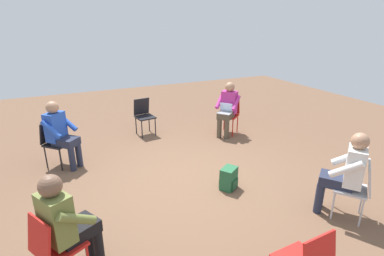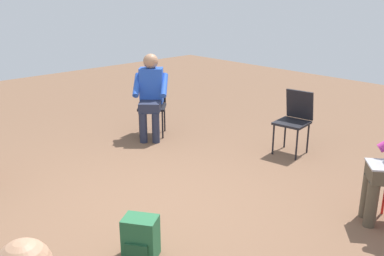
{
  "view_description": "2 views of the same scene",
  "coord_description": "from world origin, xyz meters",
  "px_view_note": "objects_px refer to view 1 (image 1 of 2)",
  "views": [
    {
      "loc": [
        -4.15,
        1.8,
        2.58
      ],
      "look_at": [
        0.22,
        -0.24,
        0.83
      ],
      "focal_mm": 28.0,
      "sensor_mm": 36.0,
      "label": 1
    },
    {
      "loc": [
        -2.36,
        -3.06,
        2.13
      ],
      "look_at": [
        0.34,
        -0.2,
        0.85
      ],
      "focal_mm": 40.0,
      "sensor_mm": 36.0,
      "label": 2
    }
  ],
  "objects_px": {
    "chair_east": "(144,114)",
    "chair_northeast": "(55,140)",
    "person_with_laptop": "(228,106)",
    "chair_southwest": "(357,186)",
    "person_in_olive": "(66,220)",
    "chair_southeast": "(230,113)",
    "person_in_white": "(346,170)",
    "person_in_blue": "(60,131)",
    "backpack_near_laptop_user": "(229,179)",
    "chair_northwest": "(53,245)"
  },
  "relations": [
    {
      "from": "chair_southeast",
      "to": "chair_southwest",
      "type": "height_order",
      "value": "same"
    },
    {
      "from": "chair_southeast",
      "to": "person_in_olive",
      "type": "distance_m",
      "value": 4.83
    },
    {
      "from": "chair_northeast",
      "to": "chair_southwest",
      "type": "relative_size",
      "value": 1.0
    },
    {
      "from": "chair_east",
      "to": "person_in_blue",
      "type": "bearing_deg",
      "value": 20.68
    },
    {
      "from": "chair_southwest",
      "to": "person_in_blue",
      "type": "bearing_deg",
      "value": 99.56
    },
    {
      "from": "person_in_blue",
      "to": "backpack_near_laptop_user",
      "type": "bearing_deg",
      "value": 95.03
    },
    {
      "from": "chair_southeast",
      "to": "chair_northwest",
      "type": "bearing_deg",
      "value": 89.6
    },
    {
      "from": "chair_southwest",
      "to": "person_in_blue",
      "type": "distance_m",
      "value": 4.83
    },
    {
      "from": "chair_northeast",
      "to": "person_with_laptop",
      "type": "bearing_deg",
      "value": 135.01
    },
    {
      "from": "person_in_olive",
      "to": "person_in_white",
      "type": "relative_size",
      "value": 1.0
    },
    {
      "from": "backpack_near_laptop_user",
      "to": "chair_southwest",
      "type": "bearing_deg",
      "value": -140.61
    },
    {
      "from": "chair_east",
      "to": "person_in_white",
      "type": "distance_m",
      "value": 4.49
    },
    {
      "from": "chair_east",
      "to": "person_in_white",
      "type": "relative_size",
      "value": 0.69
    },
    {
      "from": "chair_northwest",
      "to": "chair_northeast",
      "type": "relative_size",
      "value": 1.0
    },
    {
      "from": "person_with_laptop",
      "to": "person_in_white",
      "type": "relative_size",
      "value": 1.0
    },
    {
      "from": "person_in_olive",
      "to": "person_with_laptop",
      "type": "bearing_deg",
      "value": 100.5
    },
    {
      "from": "chair_southeast",
      "to": "person_in_blue",
      "type": "xyz_separation_m",
      "value": [
        -0.23,
        3.72,
        0.2
      ]
    },
    {
      "from": "person_in_white",
      "to": "chair_southeast",
      "type": "bearing_deg",
      "value": 47.83
    },
    {
      "from": "person_in_blue",
      "to": "backpack_near_laptop_user",
      "type": "distance_m",
      "value": 3.11
    },
    {
      "from": "chair_southwest",
      "to": "person_in_blue",
      "type": "xyz_separation_m",
      "value": [
        3.34,
        3.48,
        0.2
      ]
    },
    {
      "from": "chair_east",
      "to": "chair_northwest",
      "type": "xyz_separation_m",
      "value": [
        -3.83,
        2.05,
        0.0
      ]
    },
    {
      "from": "chair_northwest",
      "to": "person_in_olive",
      "type": "bearing_deg",
      "value": 90.0
    },
    {
      "from": "person_in_white",
      "to": "chair_northwest",
      "type": "bearing_deg",
      "value": 137.47
    },
    {
      "from": "chair_southeast",
      "to": "person_in_olive",
      "type": "relative_size",
      "value": 0.69
    },
    {
      "from": "person_in_blue",
      "to": "person_with_laptop",
      "type": "bearing_deg",
      "value": 136.9
    },
    {
      "from": "person_in_white",
      "to": "chair_east",
      "type": "bearing_deg",
      "value": 73.64
    },
    {
      "from": "person_in_white",
      "to": "backpack_near_laptop_user",
      "type": "height_order",
      "value": "person_in_white"
    },
    {
      "from": "chair_southeast",
      "to": "chair_northeast",
      "type": "height_order",
      "value": "same"
    },
    {
      "from": "chair_southeast",
      "to": "person_in_blue",
      "type": "distance_m",
      "value": 3.73
    },
    {
      "from": "chair_northeast",
      "to": "backpack_near_laptop_user",
      "type": "xyz_separation_m",
      "value": [
        -2.08,
        -2.47,
        -0.34
      ]
    },
    {
      "from": "chair_east",
      "to": "person_with_laptop",
      "type": "distance_m",
      "value": 1.97
    },
    {
      "from": "person_with_laptop",
      "to": "person_in_olive",
      "type": "bearing_deg",
      "value": 89.95
    },
    {
      "from": "person_with_laptop",
      "to": "person_in_blue",
      "type": "distance_m",
      "value": 3.59
    },
    {
      "from": "chair_east",
      "to": "chair_northeast",
      "type": "distance_m",
      "value": 2.14
    },
    {
      "from": "chair_east",
      "to": "chair_southwest",
      "type": "height_order",
      "value": "same"
    },
    {
      "from": "person_in_blue",
      "to": "chair_southwest",
      "type": "bearing_deg",
      "value": 91.08
    },
    {
      "from": "chair_southwest",
      "to": "person_with_laptop",
      "type": "height_order",
      "value": "person_with_laptop"
    },
    {
      "from": "chair_east",
      "to": "chair_southwest",
      "type": "xyz_separation_m",
      "value": [
        -4.34,
        -1.65,
        0.0
      ]
    },
    {
      "from": "person_with_laptop",
      "to": "chair_southwest",
      "type": "bearing_deg",
      "value": 139.98
    },
    {
      "from": "chair_southwest",
      "to": "person_with_laptop",
      "type": "distance_m",
      "value": 3.47
    },
    {
      "from": "person_with_laptop",
      "to": "person_in_olive",
      "type": "relative_size",
      "value": 1.0
    },
    {
      "from": "person_in_white",
      "to": "person_in_blue",
      "type": "xyz_separation_m",
      "value": [
        3.21,
        3.38,
        0.0
      ]
    },
    {
      "from": "person_in_olive",
      "to": "backpack_near_laptop_user",
      "type": "xyz_separation_m",
      "value": [
        0.79,
        -2.42,
        -0.54
      ]
    },
    {
      "from": "person_in_olive",
      "to": "person_in_white",
      "type": "bearing_deg",
      "value": 54.78
    },
    {
      "from": "person_with_laptop",
      "to": "person_in_olive",
      "type": "height_order",
      "value": "same"
    },
    {
      "from": "chair_northwest",
      "to": "chair_southwest",
      "type": "height_order",
      "value": "same"
    },
    {
      "from": "backpack_near_laptop_user",
      "to": "person_in_white",
      "type": "bearing_deg",
      "value": -140.33
    },
    {
      "from": "chair_southwest",
      "to": "backpack_near_laptop_user",
      "type": "bearing_deg",
      "value": 92.79
    },
    {
      "from": "chair_southeast",
      "to": "chair_northwest",
      "type": "distance_m",
      "value": 4.99
    },
    {
      "from": "backpack_near_laptop_user",
      "to": "chair_northeast",
      "type": "bearing_deg",
      "value": 49.84
    }
  ]
}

